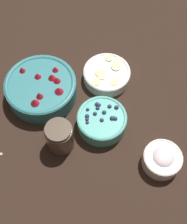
% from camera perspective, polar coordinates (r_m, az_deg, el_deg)
% --- Properties ---
extents(ground_plane, '(4.00, 4.00, 0.00)m').
position_cam_1_polar(ground_plane, '(1.00, -0.55, -2.65)').
color(ground_plane, black).
extents(bowl_strawberries, '(0.23, 0.23, 0.09)m').
position_cam_1_polar(bowl_strawberries, '(1.04, -9.54, 4.44)').
color(bowl_strawberries, teal).
rests_on(bowl_strawberries, ground_plane).
extents(bowl_blueberries, '(0.16, 0.16, 0.06)m').
position_cam_1_polar(bowl_blueberries, '(0.97, 1.53, -1.55)').
color(bowl_blueberries, '#56B7A8').
rests_on(bowl_blueberries, ground_plane).
extents(bowl_bananas, '(0.16, 0.16, 0.04)m').
position_cam_1_polar(bowl_bananas, '(1.08, 2.45, 6.93)').
color(bowl_bananas, white).
rests_on(bowl_bananas, ground_plane).
extents(bowl_cream, '(0.11, 0.11, 0.06)m').
position_cam_1_polar(bowl_cream, '(0.95, 12.45, -8.41)').
color(bowl_cream, white).
rests_on(bowl_cream, ground_plane).
extents(jar_chocolate, '(0.08, 0.08, 0.11)m').
position_cam_1_polar(jar_chocolate, '(0.94, -6.18, -4.62)').
color(jar_chocolate, brown).
rests_on(jar_chocolate, ground_plane).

